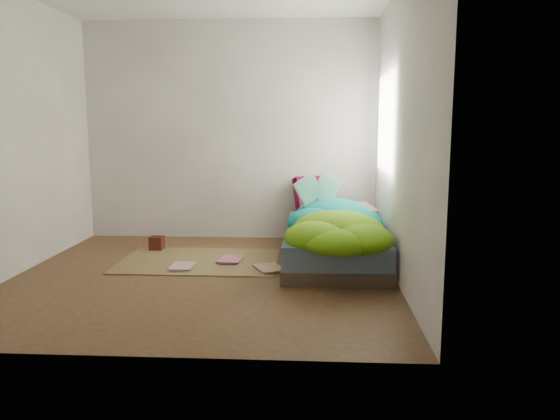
% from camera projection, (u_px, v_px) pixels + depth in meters
% --- Properties ---
extents(ground, '(3.50, 3.50, 0.00)m').
position_uv_depth(ground, '(204.00, 277.00, 5.03)').
color(ground, '#45321A').
rests_on(ground, ground).
extents(room_walls, '(3.54, 3.54, 2.62)m').
position_uv_depth(room_walls, '(201.00, 97.00, 4.78)').
color(room_walls, '#BAB8B0').
rests_on(room_walls, ground).
extents(bed, '(1.00, 2.00, 0.34)m').
position_uv_depth(bed, '(334.00, 243.00, 5.64)').
color(bed, '#36291D').
rests_on(bed, ground).
extents(duvet, '(0.96, 1.84, 0.34)m').
position_uv_depth(duvet, '(335.00, 214.00, 5.37)').
color(duvet, '#077679').
rests_on(duvet, bed).
extents(rug, '(1.60, 1.10, 0.01)m').
position_uv_depth(rug, '(200.00, 261.00, 5.58)').
color(rug, brown).
rests_on(rug, ground).
extents(pillow_floral, '(0.62, 0.50, 0.12)m').
position_uv_depth(pillow_floral, '(351.00, 212.00, 6.23)').
color(pillow_floral, beige).
rests_on(pillow_floral, bed).
extents(pillow_magenta, '(0.45, 0.31, 0.43)m').
position_uv_depth(pillow_magenta, '(313.00, 195.00, 6.49)').
color(pillow_magenta, '#46041F').
rests_on(pillow_magenta, bed).
extents(open_book, '(0.42, 0.26, 0.26)m').
position_uv_depth(open_book, '(318.00, 180.00, 5.76)').
color(open_book, green).
rests_on(open_book, duvet).
extents(wooden_box, '(0.15, 0.15, 0.14)m').
position_uv_depth(wooden_box, '(157.00, 243.00, 6.05)').
color(wooden_box, '#3E190E').
rests_on(wooden_box, rug).
extents(floor_book_a, '(0.22, 0.30, 0.02)m').
position_uv_depth(floor_book_a, '(171.00, 266.00, 5.30)').
color(floor_book_a, silver).
rests_on(floor_book_a, rug).
extents(floor_book_b, '(0.26, 0.33, 0.03)m').
position_uv_depth(floor_book_b, '(220.00, 259.00, 5.55)').
color(floor_book_b, '#BE6D7E').
rests_on(floor_book_b, rug).
extents(floor_book_c, '(0.35, 0.39, 0.02)m').
position_uv_depth(floor_book_c, '(258.00, 270.00, 5.17)').
color(floor_book_c, tan).
rests_on(floor_book_c, rug).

